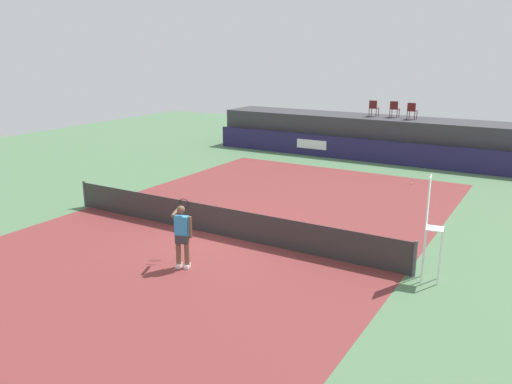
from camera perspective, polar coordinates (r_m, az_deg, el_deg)
The scene contains 13 objects.
ground_plane at distance 19.21m, azimuth 1.06°, elevation -2.13°, with size 48.00×48.00×0.00m, color #4C704C.
court_inner at distance 16.80m, azimuth -4.03°, elevation -4.76°, with size 12.00×22.00×0.00m, color maroon.
sponsor_wall at distance 28.41m, azimuth 11.63°, elevation 4.55°, with size 18.00×0.22×1.20m.
spectator_platform at distance 30.01m, azimuth 12.86°, elevation 6.01°, with size 18.00×2.80×2.20m, color #38383D.
spectator_chair_far_left at distance 29.89m, azimuth 12.83°, elevation 9.07°, with size 0.44×0.44×0.89m.
spectator_chair_left at distance 29.71m, azimuth 15.01°, elevation 8.89°, with size 0.44×0.44×0.89m.
spectator_chair_center at distance 29.03m, azimuth 16.80°, elevation 8.62°, with size 0.45×0.45×0.89m.
umpire_chair at distance 13.81m, azimuth 18.69°, elevation -3.10°, with size 0.49×0.49×2.76m.
tennis_net at distance 16.64m, azimuth -4.06°, elevation -3.23°, with size 12.40×0.02×0.95m, color #2D2D2D.
net_post_near at distance 20.68m, azimuth -18.34°, elevation -0.21°, with size 0.10×0.10×1.00m, color #4C4C51.
net_post_far at distance 14.25m, azimuth 17.08°, elevation -7.06°, with size 0.10×0.10×1.00m, color #4C4C51.
tennis_player at distance 14.19m, azimuth -8.14°, elevation -4.61°, with size 0.99×1.08×1.77m.
tennis_ball at distance 24.08m, azimuth 16.78°, elevation 0.92°, with size 0.07×0.07×0.07m, color #D8EA33.
Camera 1 is at (9.05, -12.93, 5.76)m, focal length 36.31 mm.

